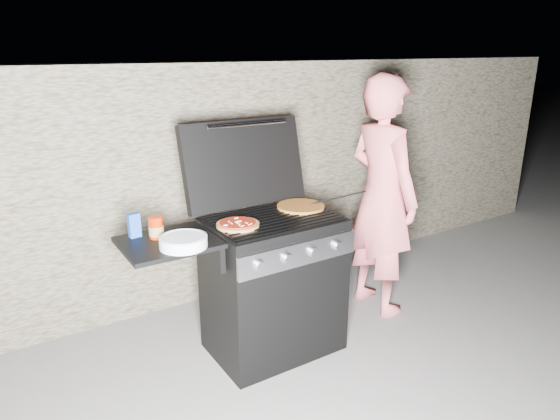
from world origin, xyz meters
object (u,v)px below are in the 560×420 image
gas_grill (239,295)px  sauce_jar (156,227)px  person (382,196)px  pizza_topped (238,224)px

gas_grill → sauce_jar: sauce_jar is taller
gas_grill → person: 1.29m
pizza_topped → sauce_jar: bearing=168.5°
gas_grill → sauce_jar: size_ratio=10.96×
gas_grill → pizza_topped: size_ratio=5.38×
pizza_topped → person: size_ratio=0.14×
person → pizza_topped: bearing=95.6°
pizza_topped → sauce_jar: (-0.45, 0.09, 0.04)m
person → sauce_jar: bearing=91.3°
sauce_jar → person: person is taller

